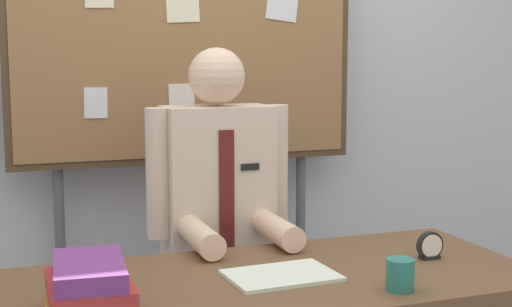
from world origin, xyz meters
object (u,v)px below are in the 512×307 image
at_px(desk, 276,307).
at_px(desk_clock, 430,247).
at_px(person, 219,252).
at_px(open_notebook, 281,275).
at_px(bulletin_board, 187,50).
at_px(book_stack, 88,290).
at_px(coffee_mug, 400,275).

relative_size(desk, desk_clock, 17.42).
xyz_separation_m(person, desk_clock, (0.54, -0.59, 0.12)).
xyz_separation_m(person, open_notebook, (0.01, -0.61, 0.09)).
height_order(bulletin_board, desk_clock, bulletin_board).
bearing_deg(book_stack, desk, 16.78).
bearing_deg(desk_clock, open_notebook, -177.94).
xyz_separation_m(person, book_stack, (-0.58, -0.77, 0.16)).
bearing_deg(person, book_stack, -126.97).
relative_size(open_notebook, desk_clock, 3.52).
height_order(desk, desk_clock, desk_clock).
relative_size(bulletin_board, coffee_mug, 21.58).
distance_m(open_notebook, desk_clock, 0.53).
bearing_deg(coffee_mug, desk_clock, 43.21).
xyz_separation_m(book_stack, desk_clock, (1.12, 0.17, -0.04)).
distance_m(desk, bulletin_board, 1.29).
xyz_separation_m(bulletin_board, desk_clock, (0.54, -1.03, -0.64)).
height_order(person, open_notebook, person).
height_order(desk, coffee_mug, coffee_mug).
relative_size(book_stack, open_notebook, 0.96).
distance_m(person, open_notebook, 0.62).
relative_size(desk, open_notebook, 4.94).
bearing_deg(bulletin_board, person, -89.99).
distance_m(person, book_stack, 0.97).
relative_size(desk_clock, coffee_mug, 1.00).
bearing_deg(desk_clock, person, 132.18).
bearing_deg(book_stack, coffee_mug, -4.79).
xyz_separation_m(person, coffee_mug, (0.28, -0.84, 0.13)).
bearing_deg(person, desk, -90.00).
distance_m(desk, open_notebook, 0.11).
bearing_deg(desk_clock, coffee_mug, -136.79).
relative_size(desk, person, 1.10).
relative_size(person, book_stack, 4.71).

